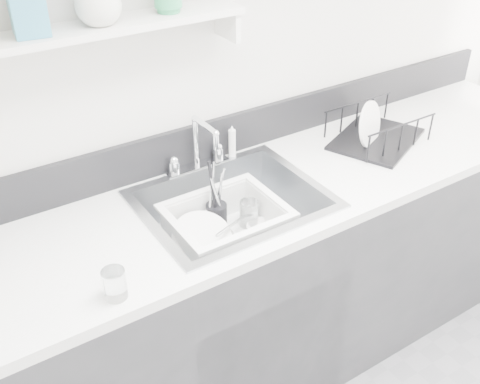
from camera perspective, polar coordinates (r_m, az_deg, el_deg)
room_shell at (r=1.09m, az=22.57°, el=12.83°), size 3.50×3.00×2.60m
counter_run at (r=2.26m, az=-0.70°, el=-10.52°), size 3.20×0.62×0.92m
backsplash at (r=2.15m, az=-5.05°, el=4.72°), size 3.20×0.02×0.16m
sink at (r=2.02m, az=-0.77°, el=-2.91°), size 0.64×0.52×0.20m
faucet at (r=2.12m, az=-4.34°, el=3.68°), size 0.26×0.18×0.23m
side_sprayer at (r=2.19m, az=-0.81°, el=5.13°), size 0.03×0.03×0.14m
wall_shelf at (r=1.77m, az=-15.14°, el=15.40°), size 1.00×0.16×0.12m
wash_tub at (r=1.99m, az=-1.40°, el=-3.61°), size 0.40×0.33×0.15m
plate_stack at (r=1.98m, az=-3.67°, el=-5.09°), size 0.26×0.25×0.10m
utensil_cup at (r=2.07m, az=-2.41°, el=-2.22°), size 0.08×0.08×0.26m
ladle at (r=2.03m, az=-1.77°, el=-3.58°), size 0.21×0.28×0.08m
tumbler_in_tub at (r=2.08m, az=0.92°, el=-2.17°), size 0.09×0.09×0.10m
tumbler_counter at (r=1.60m, az=-12.62°, el=-9.11°), size 0.09×0.09×0.09m
dish_rack at (r=2.39m, az=13.84°, el=6.54°), size 0.47×0.42×0.13m
bowl_small at (r=2.05m, az=2.21°, el=-3.82°), size 0.12×0.12×0.03m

